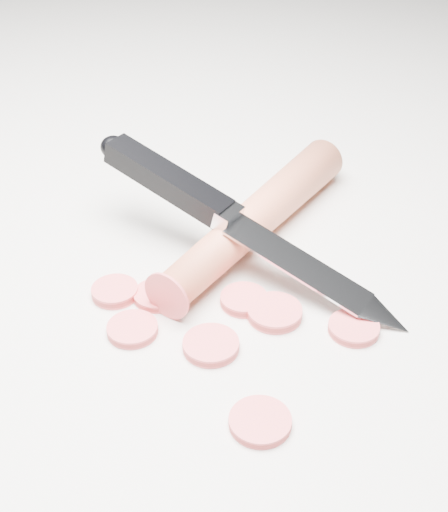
{
  "coord_description": "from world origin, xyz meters",
  "views": [
    {
      "loc": [
        0.05,
        -0.39,
        0.31
      ],
      "look_at": [
        0.02,
        -0.0,
        0.02
      ],
      "focal_mm": 50.0,
      "sensor_mm": 36.0,
      "label": 1
    }
  ],
  "objects": [
    {
      "name": "kitchen_knife",
      "position": [
        0.04,
        0.01,
        0.04
      ],
      "size": [
        0.23,
        0.15,
        0.07
      ],
      "primitive_type": null,
      "color": "silver",
      "rests_on": "ground"
    },
    {
      "name": "carrot_slice_5",
      "position": [
        -0.05,
        -0.03,
        0.0
      ],
      "size": [
        0.03,
        0.03,
        0.01
      ],
      "primitive_type": "cylinder",
      "color": "#EB4F54",
      "rests_on": "ground"
    },
    {
      "name": "ground",
      "position": [
        0.0,
        0.0,
        0.0
      ],
      "size": [
        2.4,
        2.4,
        0.0
      ],
      "primitive_type": "plane",
      "color": "silver",
      "rests_on": "ground"
    },
    {
      "name": "carrot_slice_4",
      "position": [
        0.11,
        -0.05,
        0.0
      ],
      "size": [
        0.03,
        0.03,
        0.01
      ],
      "primitive_type": "cylinder",
      "color": "#EB4F54",
      "rests_on": "ground"
    },
    {
      "name": "carrot",
      "position": [
        0.04,
        0.05,
        0.02
      ],
      "size": [
        0.13,
        0.2,
        0.03
      ],
      "primitive_type": "cylinder",
      "rotation": [
        1.57,
        0.0,
        -0.51
      ],
      "color": "#DA6543",
      "rests_on": "ground"
    },
    {
      "name": "carrot_slice_7",
      "position": [
        0.02,
        -0.07,
        0.0
      ],
      "size": [
        0.03,
        0.03,
        0.01
      ],
      "primitive_type": "cylinder",
      "color": "#EB4F54",
      "rests_on": "ground"
    },
    {
      "name": "carrot_slice_1",
      "position": [
        0.04,
        -0.03,
        0.0
      ],
      "size": [
        0.03,
        0.03,
        0.01
      ],
      "primitive_type": "cylinder",
      "color": "#EB4F54",
      "rests_on": "ground"
    },
    {
      "name": "carrot_slice_6",
      "position": [
        0.05,
        -0.13,
        0.0
      ],
      "size": [
        0.03,
        0.03,
        0.01
      ],
      "primitive_type": "cylinder",
      "color": "#EB4F54",
      "rests_on": "ground"
    },
    {
      "name": "carrot_slice_2",
      "position": [
        0.06,
        -0.04,
        0.0
      ],
      "size": [
        0.04,
        0.04,
        0.01
      ],
      "primitive_type": "cylinder",
      "color": "#EB4F54",
      "rests_on": "ground"
    },
    {
      "name": "carrot_slice_3",
      "position": [
        -0.02,
        -0.03,
        0.0
      ],
      "size": [
        0.03,
        0.03,
        0.01
      ],
      "primitive_type": "cylinder",
      "color": "#EB4F54",
      "rests_on": "ground"
    },
    {
      "name": "carrot_slice_0",
      "position": [
        -0.03,
        -0.06,
        0.0
      ],
      "size": [
        0.03,
        0.03,
        0.01
      ],
      "primitive_type": "cylinder",
      "color": "#EB4F54",
      "rests_on": "ground"
    }
  ]
}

